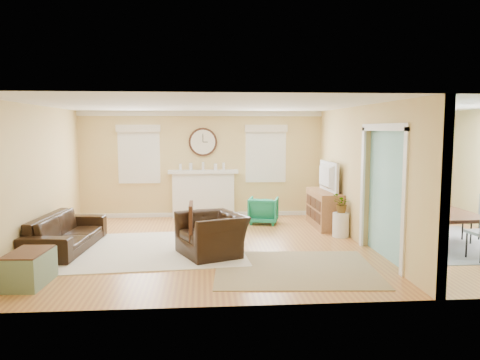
% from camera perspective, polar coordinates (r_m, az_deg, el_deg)
% --- Properties ---
extents(floor, '(9.00, 9.00, 0.00)m').
position_cam_1_polar(floor, '(8.94, 5.32, -7.84)').
color(floor, '#AB673A').
rests_on(floor, ground).
extents(wall_back, '(9.00, 0.02, 2.60)m').
position_cam_1_polar(wall_back, '(11.67, 2.87, 1.97)').
color(wall_back, '#DAB16D').
rests_on(wall_back, ground).
extents(wall_front, '(9.00, 0.02, 2.60)m').
position_cam_1_polar(wall_front, '(5.81, 10.51, -2.50)').
color(wall_front, '#DAB16D').
rests_on(wall_front, ground).
extents(wall_left, '(0.02, 6.00, 2.60)m').
position_cam_1_polar(wall_left, '(9.09, -23.77, 0.22)').
color(wall_left, '#DAB16D').
rests_on(wall_left, ground).
extents(ceiling, '(9.00, 6.00, 0.02)m').
position_cam_1_polar(ceiling, '(8.68, 5.50, 9.05)').
color(ceiling, white).
rests_on(ceiling, wall_back).
extents(partition, '(0.17, 6.00, 2.60)m').
position_cam_1_polar(partition, '(9.36, 14.27, 1.07)').
color(partition, '#DAB16D').
rests_on(partition, ground).
extents(fireplace, '(1.70, 0.30, 1.17)m').
position_cam_1_polar(fireplace, '(11.53, -4.49, -1.61)').
color(fireplace, white).
rests_on(fireplace, ground).
extents(wall_clock, '(0.70, 0.07, 0.70)m').
position_cam_1_polar(wall_clock, '(11.51, -4.54, 4.64)').
color(wall_clock, '#402416').
rests_on(wall_clock, wall_back).
extents(window_left, '(1.05, 0.13, 1.42)m').
position_cam_1_polar(window_left, '(11.61, -12.22, 3.58)').
color(window_left, white).
rests_on(window_left, wall_back).
extents(window_right, '(1.05, 0.13, 1.42)m').
position_cam_1_polar(window_right, '(11.61, 3.16, 3.72)').
color(window_right, white).
rests_on(window_right, wall_back).
extents(pendant, '(0.30, 0.30, 0.55)m').
position_cam_1_polar(pendant, '(9.65, 23.39, 5.92)').
color(pendant, gold).
rests_on(pendant, ceiling).
extents(rug_cream, '(3.32, 2.94, 0.02)m').
position_cam_1_polar(rug_cream, '(8.69, -10.41, -8.27)').
color(rug_cream, '#F4E5CE').
rests_on(rug_cream, floor).
extents(rug_jute, '(2.60, 2.19, 0.01)m').
position_cam_1_polar(rug_jute, '(7.45, 6.71, -10.69)').
color(rug_jute, '#958361').
rests_on(rug_jute, floor).
extents(rug_grey, '(2.31, 2.89, 0.01)m').
position_cam_1_polar(rug_grey, '(9.79, 23.43, -7.05)').
color(rug_grey, gray).
rests_on(rug_grey, floor).
extents(sofa, '(1.02, 2.23, 0.63)m').
position_cam_1_polar(sofa, '(9.05, -20.41, -5.97)').
color(sofa, black).
rests_on(sofa, floor).
extents(eames_chair, '(1.33, 1.40, 0.72)m').
position_cam_1_polar(eames_chair, '(8.12, -3.49, -6.65)').
color(eames_chair, black).
rests_on(eames_chair, floor).
extents(green_chair, '(0.79, 0.80, 0.61)m').
position_cam_1_polar(green_chair, '(10.80, 2.87, -3.72)').
color(green_chair, '#177951').
rests_on(green_chair, floor).
extents(trunk, '(0.56, 0.85, 0.48)m').
position_cam_1_polar(trunk, '(7.27, -24.37, -9.77)').
color(trunk, gray).
rests_on(trunk, floor).
extents(credenza, '(0.50, 1.48, 0.80)m').
position_cam_1_polar(credenza, '(10.60, 10.21, -3.46)').
color(credenza, '#AB6F42').
rests_on(credenza, floor).
extents(tv, '(0.21, 1.14, 0.65)m').
position_cam_1_polar(tv, '(10.50, 10.19, 0.45)').
color(tv, black).
rests_on(tv, credenza).
extents(garden_stool, '(0.33, 0.33, 0.49)m').
position_cam_1_polar(garden_stool, '(9.69, 12.19, -5.36)').
color(garden_stool, white).
rests_on(garden_stool, floor).
extents(potted_plant, '(0.45, 0.44, 0.38)m').
position_cam_1_polar(potted_plant, '(9.61, 12.25, -2.83)').
color(potted_plant, '#337F33').
rests_on(potted_plant, garden_stool).
extents(dining_table, '(1.03, 1.80, 0.63)m').
position_cam_1_polar(dining_table, '(9.73, 23.51, -5.29)').
color(dining_table, '#402416').
rests_on(dining_table, floor).
extents(dining_chair_n, '(0.50, 0.50, 0.90)m').
position_cam_1_polar(dining_chair_n, '(10.57, 20.50, -3.09)').
color(dining_chair_n, gray).
rests_on(dining_chair_n, floor).
extents(dining_chair_w, '(0.52, 0.52, 1.02)m').
position_cam_1_polar(dining_chair_w, '(9.41, 20.65, -3.77)').
color(dining_chair_w, white).
rests_on(dining_chair_w, floor).
extents(dining_chair_e, '(0.43, 0.43, 0.92)m').
position_cam_1_polar(dining_chair_e, '(10.04, 26.83, -3.79)').
color(dining_chair_e, gray).
rests_on(dining_chair_e, floor).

